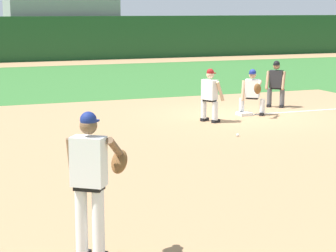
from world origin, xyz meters
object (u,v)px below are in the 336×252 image
object	(u,v)px
baserunner	(210,93)
first_base_bag	(244,114)
baseball	(238,135)
pitcher	(91,177)
umpire	(276,82)
first_baseman	(253,90)

from	to	relation	value
baserunner	first_base_bag	bearing A→B (deg)	25.13
first_base_bag	baseball	distance (m)	3.22
pitcher	umpire	world-z (taller)	pitcher
pitcher	baseball	bearing A→B (deg)	50.42
baseball	umpire	xyz separation A→B (m)	(3.30, 3.83, 0.76)
first_base_bag	baserunner	size ratio (longest dim) A/B	0.26
baserunner	umpire	xyz separation A→B (m)	(3.07, 1.72, 0.00)
baseball	baserunner	xyz separation A→B (m)	(0.23, 2.11, 0.76)
first_base_bag	first_baseman	xyz separation A→B (m)	(0.21, -0.09, 0.69)
baserunner	umpire	world-z (taller)	same
pitcher	first_base_bag	bearing A→B (deg)	52.91
first_base_bag	umpire	size ratio (longest dim) A/B	0.26
first_baseman	umpire	distance (m)	1.85
pitcher	baserunner	distance (m)	10.17
first_base_bag	umpire	distance (m)	2.10
baseball	pitcher	world-z (taller)	pitcher
first_baseman	umpire	xyz separation A→B (m)	(1.45, 1.15, 0.06)
umpire	baseball	bearing A→B (deg)	-130.75
pitcher	first_baseman	world-z (taller)	pitcher
first_baseman	pitcher	bearing A→B (deg)	-128.17
baseball	baserunner	world-z (taller)	baserunner
baseball	first_baseman	size ratio (longest dim) A/B	0.06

